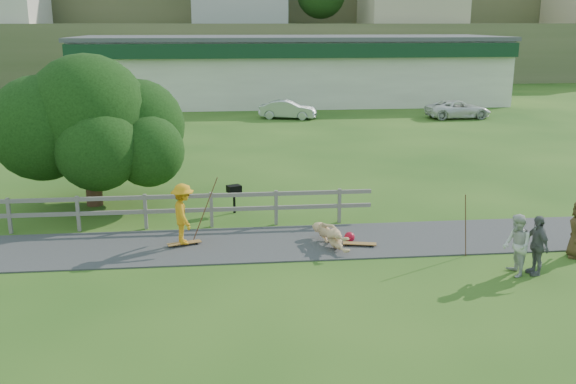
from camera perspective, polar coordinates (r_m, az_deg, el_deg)
The scene contains 17 objects.
ground at distance 17.01m, azimuth -0.05°, elevation -6.29°, with size 260.00×260.00×0.00m, color #234F16.
path at distance 18.41m, azimuth -0.55°, elevation -4.55°, with size 34.00×3.00×0.04m, color #393A3C.
fence at distance 20.05m, azimuth -14.33°, elevation -1.29°, with size 15.05×0.10×1.10m.
strip_mall at distance 51.16m, azimuth 0.23°, elevation 10.87°, with size 32.50×10.75×5.10m.
skater_rider at distance 18.16m, azimuth -9.29°, elevation -2.24°, with size 1.11×0.64×1.72m, color orange.
skater_fallen at distance 18.10m, azimuth 3.86°, elevation -3.87°, with size 1.84×0.44×0.67m, color tan.
spectator_a at distance 16.91m, azimuth 19.66°, elevation -4.49°, with size 0.76×0.59×1.57m, color beige.
spectator_b at distance 17.18m, azimuth 21.25°, elevation -4.41°, with size 0.90×0.37×1.53m, color slate.
car_silver at distance 42.30m, azimuth -0.01°, elevation 7.35°, with size 1.29×3.69×1.21m, color #B5B9BD.
car_white at distance 43.98m, azimuth 14.89°, elevation 7.11°, with size 1.95×4.23×1.18m, color white.
tree at distance 22.77m, azimuth -17.16°, elevation 4.09°, with size 6.63×6.63×4.28m, color black, non-canonical shape.
bbq at distance 21.28m, azimuth -4.80°, elevation -0.64°, with size 0.43×0.33×0.94m, color black, non-canonical shape.
longboard_rider at distance 18.41m, azimuth -9.19°, elevation -4.63°, with size 0.95×0.23×0.11m, color olive, non-canonical shape.
longboard_fallen at distance 18.25m, azimuth 6.38°, elevation -4.72°, with size 0.94×0.23×0.10m, color olive, non-canonical shape.
helmet at distance 18.59m, azimuth 5.49°, elevation -3.99°, with size 0.30×0.30×0.30m, color #B70D25.
pole_rider at distance 18.48m, azimuth -7.39°, elevation -1.36°, with size 0.03×0.03×2.03m, color brown.
pole_spec_left at distance 17.83m, azimuth 15.51°, elevation -2.90°, with size 0.03×0.03×1.73m, color brown.
Camera 1 is at (-1.69, -15.78, 6.14)m, focal length 40.00 mm.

